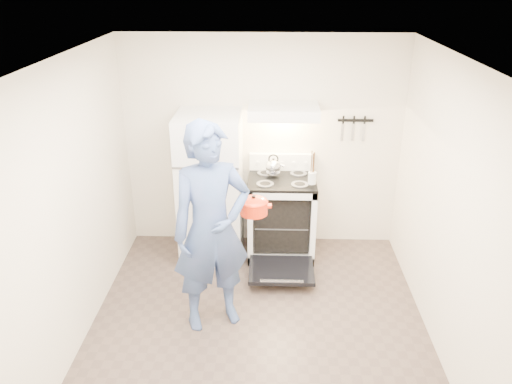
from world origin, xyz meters
TOP-DOWN VIEW (x-y plane):
  - floor at (0.00, 0.00)m, footprint 3.60×3.60m
  - back_wall at (0.00, 1.80)m, footprint 3.20×0.02m
  - refrigerator at (-0.58, 1.45)m, footprint 0.70×0.70m
  - stove_body at (0.23, 1.48)m, footprint 0.76×0.65m
  - cooktop at (0.23, 1.48)m, footprint 0.76×0.65m
  - backsplash at (0.23, 1.76)m, footprint 0.76×0.07m
  - oven_door at (0.23, 0.88)m, footprint 0.70×0.54m
  - oven_rack at (0.23, 1.48)m, footprint 0.60×0.52m
  - range_hood at (0.23, 1.55)m, footprint 0.76×0.50m
  - knife_strip at (1.05, 1.79)m, footprint 0.40×0.02m
  - pizza_stone at (0.14, 1.39)m, footprint 0.32×0.32m
  - tea_kettle at (0.13, 1.56)m, footprint 0.21×0.18m
  - utensil_jar at (0.55, 1.29)m, footprint 0.10×0.10m
  - person at (-0.42, 0.19)m, footprint 0.85×0.72m
  - dutch_oven at (-0.05, 0.44)m, footprint 0.33×0.26m

SIDE VIEW (x-z plane):
  - floor at x=0.00m, z-range 0.00..0.00m
  - oven_door at x=0.23m, z-range 0.10..0.15m
  - oven_rack at x=0.23m, z-range 0.43..0.45m
  - pizza_stone at x=0.14m, z-range 0.45..0.46m
  - stove_body at x=0.23m, z-range 0.00..0.92m
  - refrigerator at x=-0.58m, z-range 0.00..1.70m
  - cooktop at x=0.23m, z-range 0.92..0.95m
  - person at x=-0.42m, z-range 0.00..1.99m
  - utensil_jar at x=0.55m, z-range 0.98..1.11m
  - backsplash at x=0.23m, z-range 0.95..1.15m
  - tea_kettle at x=0.13m, z-range 0.95..1.21m
  - dutch_oven at x=-0.05m, z-range 0.98..1.21m
  - back_wall at x=0.00m, z-range 0.00..2.50m
  - knife_strip at x=1.05m, z-range 1.54..1.56m
  - range_hood at x=0.23m, z-range 1.65..1.77m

